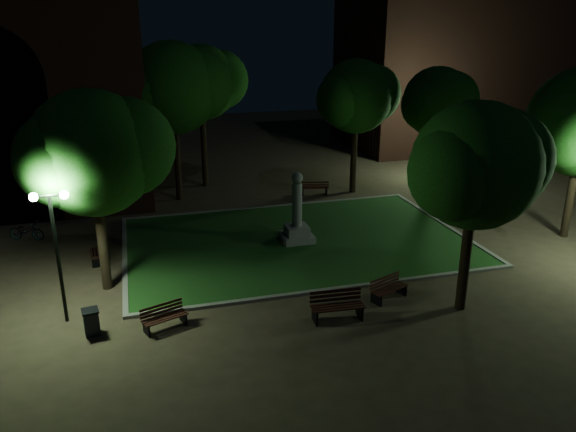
# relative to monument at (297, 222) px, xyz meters

# --- Properties ---
(ground) EXTENTS (80.00, 80.00, 0.00)m
(ground) POSITION_rel_monument_xyz_m (0.00, -2.00, -0.96)
(ground) COLOR #493B29
(lawn) EXTENTS (15.00, 10.00, 0.08)m
(lawn) POSITION_rel_monument_xyz_m (0.00, 0.00, -0.92)
(lawn) COLOR #204D1A
(lawn) RESTS_ON ground
(lawn_kerb) EXTENTS (15.40, 10.40, 0.12)m
(lawn_kerb) POSITION_rel_monument_xyz_m (0.00, 0.00, -0.90)
(lawn_kerb) COLOR slate
(lawn_kerb) RESTS_ON ground
(monument) EXTENTS (1.40, 1.40, 3.20)m
(monument) POSITION_rel_monument_xyz_m (0.00, 0.00, 0.00)
(monument) COLOR gray
(monument) RESTS_ON lawn
(building_far) EXTENTS (16.00, 10.00, 12.00)m
(building_far) POSITION_rel_monument_xyz_m (18.00, 18.00, 5.04)
(building_far) COLOR #47231A
(building_far) RESTS_ON ground
(tree_west) EXTENTS (5.50, 4.49, 7.45)m
(tree_west) POSITION_rel_monument_xyz_m (-8.14, -2.55, 4.25)
(tree_west) COLOR black
(tree_west) RESTS_ON ground
(tree_north_wl) EXTENTS (6.05, 4.94, 8.65)m
(tree_north_wl) POSITION_rel_monument_xyz_m (-4.43, 8.00, 5.22)
(tree_north_wl) COLOR black
(tree_north_wl) RESTS_ON ground
(tree_north_er) EXTENTS (5.06, 4.13, 7.63)m
(tree_north_er) POSITION_rel_monument_xyz_m (5.52, 6.70, 4.60)
(tree_north_er) COLOR black
(tree_north_er) RESTS_ON ground
(tree_ne) EXTENTS (4.58, 3.74, 7.33)m
(tree_ne) POSITION_rel_monument_xyz_m (9.16, 4.17, 4.49)
(tree_ne) COLOR black
(tree_ne) RESTS_ON ground
(tree_se) EXTENTS (5.16, 4.21, 7.26)m
(tree_se) POSITION_rel_monument_xyz_m (3.84, -7.55, 4.19)
(tree_se) COLOR black
(tree_se) RESTS_ON ground
(tree_far_north) EXTENTS (5.32, 4.34, 8.37)m
(tree_far_north) POSITION_rel_monument_xyz_m (-2.65, 10.31, 5.23)
(tree_far_north) COLOR black
(tree_far_north) RESTS_ON ground
(lamppost_sw) EXTENTS (1.18, 0.28, 4.55)m
(lamppost_sw) POSITION_rel_monument_xyz_m (-9.51, -4.74, 2.22)
(lamppost_sw) COLOR black
(lamppost_sw) RESTS_ON ground
(lamppost_nw) EXTENTS (1.18, 0.28, 3.92)m
(lamppost_nw) POSITION_rel_monument_xyz_m (-10.30, 8.98, 1.84)
(lamppost_nw) COLOR black
(lamppost_nw) RESTS_ON ground
(lamppost_ne) EXTENTS (1.18, 0.28, 4.22)m
(lamppost_ne) POSITION_rel_monument_xyz_m (11.80, 8.25, 2.02)
(lamppost_ne) COLOR black
(lamppost_ne) RESTS_ON ground
(bench_near_left) EXTENTS (1.83, 0.74, 0.99)m
(bench_near_left) POSITION_rel_monument_xyz_m (-0.70, -7.07, -0.49)
(bench_near_left) COLOR black
(bench_near_left) RESTS_ON ground
(bench_near_right) EXTENTS (1.58, 1.03, 0.82)m
(bench_near_right) POSITION_rel_monument_xyz_m (1.60, -6.20, -0.57)
(bench_near_right) COLOR black
(bench_near_right) RESTS_ON ground
(bench_west_near) EXTENTS (1.57, 0.99, 0.81)m
(bench_west_near) POSITION_rel_monument_xyz_m (-6.37, -6.11, -0.57)
(bench_west_near) COLOR black
(bench_west_near) RESTS_ON ground
(bench_left_side) EXTENTS (0.61, 1.44, 0.77)m
(bench_left_side) POSITION_rel_monument_xyz_m (-8.65, 0.15, -0.59)
(bench_left_side) COLOR black
(bench_left_side) RESTS_ON ground
(bench_right_side) EXTENTS (0.82, 1.52, 0.79)m
(bench_right_side) POSITION_rel_monument_xyz_m (10.12, 0.13, -0.58)
(bench_right_side) COLOR black
(bench_right_side) RESTS_ON ground
(bench_far_side) EXTENTS (1.66, 0.89, 0.86)m
(bench_far_side) POSITION_rel_monument_xyz_m (3.07, 6.68, -0.55)
(bench_far_side) COLOR black
(bench_far_side) RESTS_ON ground
(trash_bin) EXTENTS (0.59, 0.59, 0.88)m
(trash_bin) POSITION_rel_monument_xyz_m (-8.64, -5.88, -0.51)
(trash_bin) COLOR black
(trash_bin) RESTS_ON ground
(bicycle) EXTENTS (1.73, 1.14, 0.86)m
(bicycle) POSITION_rel_monument_xyz_m (-11.90, 3.63, -0.53)
(bicycle) COLOR black
(bicycle) RESTS_ON ground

